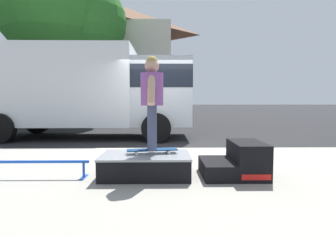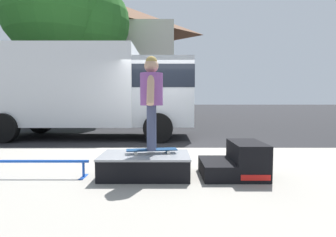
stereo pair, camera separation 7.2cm
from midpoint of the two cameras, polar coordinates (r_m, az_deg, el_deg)
name	(u,v)px [view 1 (the left image)]	position (r m, az deg, el deg)	size (l,w,h in m)	color
ground_plane	(161,149)	(7.00, -1.86, -6.61)	(140.00, 140.00, 0.00)	black
sidewalk_slab	(159,182)	(4.07, -2.58, -13.56)	(50.00, 5.00, 0.12)	gray
skate_box	(146,164)	(4.11, -5.36, -9.87)	(1.35, 0.81, 0.34)	black
kicker_ramp	(238,162)	(4.24, 14.44, -9.08)	(0.94, 0.82, 0.53)	black
grind_rail	(34,165)	(4.49, -27.44, -8.86)	(1.63, 0.28, 0.27)	blue
skateboard	(152,150)	(4.11, -3.95, -6.81)	(0.80, 0.32, 0.07)	navy
skater_kid	(152,95)	(4.04, -4.00, 5.13)	(0.35, 0.73, 1.43)	#3F4766
box_truck	(89,88)	(9.45, -16.91, 6.32)	(6.91, 2.63, 3.05)	white
street_tree_main	(64,10)	(15.48, -21.83, 20.95)	(6.50, 5.91, 9.01)	brown
house_behind	(107,59)	(19.93, -13.14, 12.41)	(9.54, 8.23, 8.40)	beige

